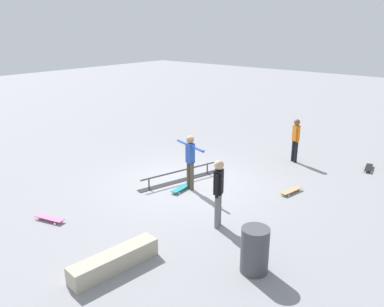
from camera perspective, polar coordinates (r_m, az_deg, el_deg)
name	(u,v)px	position (r m, az deg, el deg)	size (l,w,h in m)	color
ground_plane	(187,184)	(11.94, -0.79, -4.44)	(60.00, 60.00, 0.00)	gray
grind_rail	(180,176)	(12.11, -1.82, -3.33)	(2.82, 0.95, 0.36)	black
skate_ledge	(115,261)	(8.16, -11.16, -15.01)	(1.89, 0.40, 0.37)	#B2A893
skater_main	(190,158)	(11.27, -0.26, -0.73)	(0.43, 1.27, 1.62)	brown
skateboard_main	(181,188)	(11.49, -1.54, -5.00)	(0.81, 0.31, 0.09)	teal
bystander_black_shirt	(218,190)	(9.21, 3.85, -5.26)	(0.38, 0.26, 1.67)	slate
bystander_orange_shirt	(296,138)	(14.04, 14.78, 2.19)	(0.25, 0.34, 1.53)	black
loose_skateboard_natural	(291,190)	(11.67, 14.18, -5.21)	(0.82, 0.36, 0.09)	tan
loose_skateboard_pink	(49,218)	(10.41, -19.96, -8.77)	(0.41, 0.82, 0.09)	#E05993
loose_skateboard_black	(369,168)	(14.32, 24.22, -1.87)	(0.82, 0.37, 0.09)	black
trash_bin	(255,250)	(7.90, 9.07, -13.66)	(0.55, 0.55, 0.93)	#47474C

